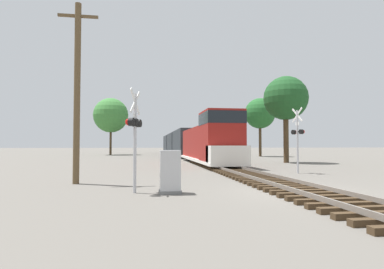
{
  "coord_description": "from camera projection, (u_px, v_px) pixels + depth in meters",
  "views": [
    {
      "loc": [
        -5.65,
        -10.43,
        1.76
      ],
      "look_at": [
        -2.89,
        7.69,
        2.42
      ],
      "focal_mm": 28.0,
      "sensor_mm": 36.0,
      "label": 1
    }
  ],
  "objects": [
    {
      "name": "ground_plane",
      "position": [
        300.0,
        193.0,
        11.09
      ],
      "size": [
        400.0,
        400.0,
        0.0
      ],
      "primitive_type": "plane",
      "color": "#666059"
    },
    {
      "name": "rail_track_bed",
      "position": [
        300.0,
        189.0,
        11.09
      ],
      "size": [
        2.6,
        160.0,
        0.31
      ],
      "color": "#42301E",
      "rests_on": "ground"
    },
    {
      "name": "freight_train",
      "position": [
        181.0,
        144.0,
        48.95
      ],
      "size": [
        2.86,
        58.36,
        4.38
      ],
      "color": "maroon",
      "rests_on": "ground"
    },
    {
      "name": "crossing_signal_near",
      "position": [
        134.0,
        128.0,
        11.11
      ],
      "size": [
        0.59,
        1.0,
        3.84
      ],
      "rotation": [
        0.0,
        0.0,
        -1.91
      ],
      "color": "#B7B7BC",
      "rests_on": "ground"
    },
    {
      "name": "crossing_signal_far",
      "position": [
        298.0,
        135.0,
        18.88
      ],
      "size": [
        0.5,
        1.01,
        4.14
      ],
      "rotation": [
        0.0,
        0.0,
        1.79
      ],
      "color": "#B7B7BC",
      "rests_on": "ground"
    },
    {
      "name": "relay_cabinet",
      "position": [
        170.0,
        172.0,
        10.94
      ],
      "size": [
        0.81,
        0.63,
        1.58
      ],
      "color": "slate",
      "rests_on": "ground"
    },
    {
      "name": "utility_pole",
      "position": [
        77.0,
        90.0,
        13.79
      ],
      "size": [
        1.8,
        0.29,
        8.37
      ],
      "color": "brown",
      "rests_on": "ground"
    },
    {
      "name": "tree_far_right",
      "position": [
        286.0,
        99.0,
        30.26
      ],
      "size": [
        4.43,
        4.43,
        8.74
      ],
      "color": "#473521",
      "rests_on": "ground"
    },
    {
      "name": "tree_mid_background",
      "position": [
        260.0,
        114.0,
        47.06
      ],
      "size": [
        4.78,
        4.78,
        9.17
      ],
      "color": "#473521",
      "rests_on": "ground"
    },
    {
      "name": "tree_deep_background",
      "position": [
        111.0,
        115.0,
        55.14
      ],
      "size": [
        6.34,
        6.34,
        10.45
      ],
      "color": "#473521",
      "rests_on": "ground"
    }
  ]
}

